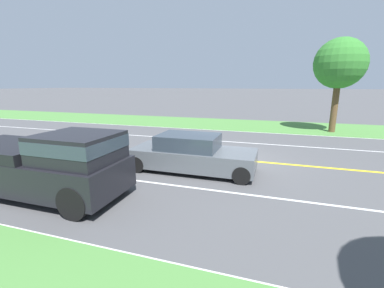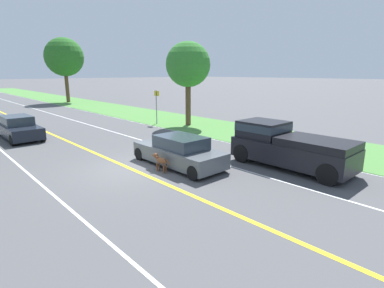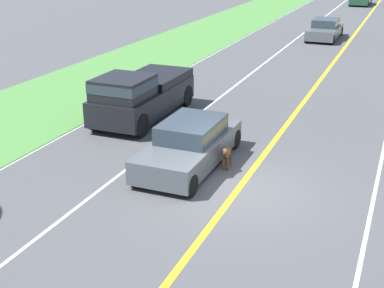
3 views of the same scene
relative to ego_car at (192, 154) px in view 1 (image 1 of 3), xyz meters
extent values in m
plane|color=#4C4C4F|center=(-1.89, 1.08, -0.64)|extent=(400.00, 400.00, 0.00)
cube|color=yellow|center=(-1.89, 1.08, -0.63)|extent=(0.18, 160.00, 0.01)
cube|color=white|center=(5.11, 1.08, -0.63)|extent=(0.14, 160.00, 0.01)
cube|color=white|center=(-8.89, 1.08, -0.63)|extent=(0.14, 160.00, 0.01)
cube|color=white|center=(1.61, 1.08, -0.63)|extent=(0.10, 160.00, 0.01)
cube|color=white|center=(-5.39, 1.08, -0.63)|extent=(0.10, 160.00, 0.01)
cube|color=#4C843D|center=(-11.89, 1.08, -0.62)|extent=(6.00, 160.00, 0.03)
cube|color=#51565B|center=(0.00, 0.04, -0.13)|extent=(1.82, 4.60, 0.67)
cube|color=#2D3842|center=(0.00, -0.14, 0.47)|extent=(1.57, 2.21, 0.53)
cylinder|color=black|center=(0.82, 1.95, -0.34)|extent=(0.22, 0.60, 0.60)
cylinder|color=black|center=(0.82, -1.87, -0.34)|extent=(0.22, 0.60, 0.60)
cylinder|color=black|center=(-0.82, 1.95, -0.34)|extent=(0.22, 0.60, 0.60)
cylinder|color=black|center=(-0.82, -1.87, -0.34)|extent=(0.22, 0.60, 0.60)
ellipsoid|color=brown|center=(-1.13, -0.19, -0.15)|extent=(0.25, 0.61, 0.26)
cylinder|color=brown|center=(-1.09, 0.03, -0.46)|extent=(0.07, 0.07, 0.36)
cylinder|color=brown|center=(-1.04, -0.39, -0.46)|extent=(0.07, 0.07, 0.36)
cylinder|color=brown|center=(-1.22, 0.02, -0.46)|extent=(0.07, 0.07, 0.36)
cylinder|color=brown|center=(-1.18, -0.40, -0.46)|extent=(0.07, 0.07, 0.36)
cylinder|color=brown|center=(-1.16, 0.07, -0.04)|extent=(0.14, 0.18, 0.16)
sphere|color=brown|center=(-1.17, 0.17, 0.01)|extent=(0.22, 0.22, 0.20)
ellipsoid|color=#331E14|center=(-1.18, 0.31, 0.00)|extent=(0.10, 0.10, 0.08)
cone|color=#55301C|center=(-1.11, 0.17, 0.09)|extent=(0.07, 0.07, 0.09)
cone|color=#55301C|center=(-1.22, 0.16, 0.09)|extent=(0.07, 0.07, 0.09)
cylinder|color=brown|center=(-1.09, -0.58, -0.11)|extent=(0.07, 0.23, 0.22)
cube|color=black|center=(3.41, -3.61, 0.07)|extent=(2.01, 5.21, 0.90)
cube|color=black|center=(3.41, -2.09, 0.90)|extent=(1.77, 1.97, 0.76)
cube|color=#2D3842|center=(3.41, -2.09, 1.01)|extent=(1.79, 1.99, 0.34)
cube|color=black|center=(3.41, -4.70, 0.67)|extent=(1.97, 2.96, 0.31)
cylinder|color=black|center=(4.33, -1.59, -0.21)|extent=(0.22, 0.84, 0.84)
cylinder|color=black|center=(2.50, -1.59, -0.21)|extent=(0.22, 0.84, 0.84)
cylinder|color=black|center=(2.50, -5.62, -0.21)|extent=(0.22, 0.84, 0.84)
cylinder|color=brown|center=(-10.51, 6.62, 1.10)|extent=(0.41, 0.41, 3.47)
sphere|color=#337A2D|center=(-10.51, 6.62, 3.87)|extent=(3.21, 3.21, 3.21)
camera|label=1|loc=(8.82, 2.84, 2.55)|focal=24.00mm
camera|label=2|loc=(-8.38, -9.98, 3.49)|focal=28.00mm
camera|label=3|loc=(-5.76, 13.84, 5.81)|focal=50.00mm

